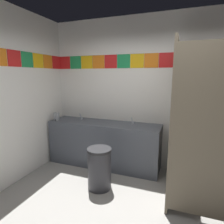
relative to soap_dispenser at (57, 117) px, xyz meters
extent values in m
cube|color=white|center=(1.78, 0.48, 0.47)|extent=(3.90, 0.08, 2.82)
cube|color=red|center=(-0.04, 0.44, 1.08)|extent=(0.25, 0.01, 0.25)
cube|color=#1E8C4C|center=(0.22, 0.44, 1.08)|extent=(0.25, 0.01, 0.25)
cube|color=yellow|center=(0.48, 0.44, 1.08)|extent=(0.25, 0.01, 0.25)
cube|color=orange|center=(0.74, 0.44, 1.08)|extent=(0.25, 0.01, 0.25)
cube|color=red|center=(1.00, 0.44, 1.08)|extent=(0.25, 0.01, 0.25)
cube|color=#1E8C4C|center=(1.26, 0.44, 1.08)|extent=(0.25, 0.01, 0.25)
cube|color=yellow|center=(1.52, 0.44, 1.08)|extent=(0.25, 0.01, 0.25)
cube|color=orange|center=(1.78, 0.44, 1.08)|extent=(0.25, 0.01, 0.25)
cube|color=red|center=(2.04, 0.44, 1.08)|extent=(0.25, 0.01, 0.25)
cube|color=#1E8C4C|center=(2.30, 0.44, 1.08)|extent=(0.25, 0.01, 0.25)
cube|color=yellow|center=(2.56, 0.44, 1.08)|extent=(0.25, 0.01, 0.25)
cube|color=orange|center=(2.82, 0.44, 1.08)|extent=(0.25, 0.01, 0.25)
cube|color=red|center=(-0.16, -0.75, 1.08)|extent=(0.01, 0.25, 0.25)
cube|color=#1E8C4C|center=(-0.16, -0.49, 1.08)|extent=(0.01, 0.25, 0.25)
cube|color=yellow|center=(-0.16, -0.22, 1.08)|extent=(0.01, 0.25, 0.25)
cube|color=orange|center=(-0.16, 0.05, 1.08)|extent=(0.01, 0.25, 0.25)
cube|color=red|center=(-0.16, 0.31, 1.08)|extent=(0.01, 0.25, 0.25)
cube|color=#4C515B|center=(0.96, 0.16, -0.51)|extent=(2.16, 0.56, 0.86)
cube|color=#4C515B|center=(0.96, 0.43, -0.12)|extent=(2.16, 0.03, 0.08)
cylinder|color=silver|center=(0.42, 0.13, -0.13)|extent=(0.34, 0.34, 0.10)
cylinder|color=silver|center=(1.50, 0.13, -0.13)|extent=(0.34, 0.34, 0.10)
cylinder|color=silver|center=(0.42, 0.27, -0.05)|extent=(0.04, 0.04, 0.05)
cylinder|color=silver|center=(0.42, 0.22, 0.02)|extent=(0.02, 0.06, 0.09)
cylinder|color=silver|center=(1.50, 0.27, -0.05)|extent=(0.04, 0.04, 0.05)
cylinder|color=silver|center=(1.50, 0.22, 0.02)|extent=(0.02, 0.06, 0.09)
cube|color=gray|center=(0.00, 0.00, 0.00)|extent=(0.09, 0.07, 0.16)
cylinder|color=black|center=(0.00, -0.04, -0.06)|extent=(0.02, 0.02, 0.03)
cube|color=#726651|center=(2.24, -0.21, 0.16)|extent=(0.04, 1.30, 2.20)
cube|color=#726651|center=(2.69, -0.84, 0.16)|extent=(0.90, 0.04, 2.02)
cylinder|color=silver|center=(2.26, -0.84, 0.27)|extent=(0.02, 0.02, 0.10)
cylinder|color=white|center=(2.88, -0.09, -0.74)|extent=(0.38, 0.38, 0.40)
torus|color=white|center=(2.88, -0.09, -0.52)|extent=(0.39, 0.39, 0.05)
cube|color=white|center=(2.88, 0.12, -0.37)|extent=(0.34, 0.17, 0.34)
cylinder|color=#333338|center=(1.20, -0.60, -0.63)|extent=(0.37, 0.37, 0.61)
cylinder|color=#262628|center=(1.20, -0.60, -0.30)|extent=(0.38, 0.38, 0.04)
camera|label=1|loc=(2.35, -3.11, 0.82)|focal=30.53mm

